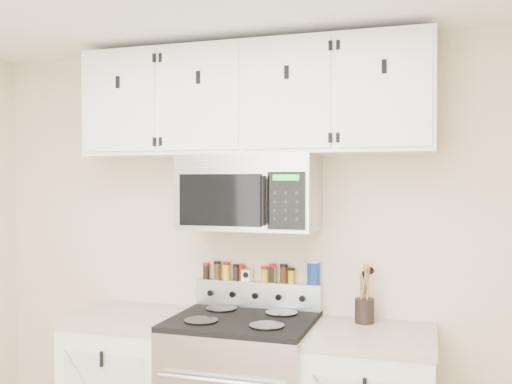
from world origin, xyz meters
TOP-DOWN VIEW (x-y plane):
  - back_wall at (0.00, 1.75)m, footprint 3.50×0.01m
  - microwave at (0.00, 1.55)m, footprint 0.76×0.44m
  - upper_cabinets at (-0.00, 1.58)m, footprint 2.00×0.35m
  - utensil_crock at (0.63, 1.63)m, footprint 0.11×0.11m
  - kitchen_timer at (-0.07, 1.71)m, footprint 0.07×0.06m
  - salt_canister at (0.33, 1.71)m, footprint 0.07×0.07m
  - spice_jar_0 at (-0.33, 1.71)m, footprint 0.04×0.04m
  - spice_jar_1 at (-0.26, 1.71)m, footprint 0.04×0.04m
  - spice_jar_2 at (-0.20, 1.71)m, footprint 0.04×0.04m
  - spice_jar_3 at (-0.14, 1.71)m, footprint 0.04×0.04m
  - spice_jar_4 at (-0.10, 1.71)m, footprint 0.04×0.04m
  - spice_jar_5 at (0.04, 1.71)m, footprint 0.05×0.05m
  - spice_jar_6 at (0.09, 1.71)m, footprint 0.04×0.04m
  - spice_jar_7 at (0.09, 1.71)m, footprint 0.04×0.04m
  - spice_jar_8 at (0.16, 1.71)m, footprint 0.05×0.05m
  - spice_jar_9 at (0.20, 1.71)m, footprint 0.04×0.04m

SIDE VIEW (x-z plane):
  - utensil_crock at x=0.63m, z-range 0.84..1.15m
  - kitchen_timer at x=-0.07m, z-range 1.10..1.17m
  - spice_jar_5 at x=0.04m, z-range 1.10..1.19m
  - spice_jar_9 at x=0.20m, z-range 1.10..1.19m
  - spice_jar_3 at x=-0.14m, z-range 1.10..1.20m
  - spice_jar_4 at x=-0.10m, z-range 1.10..1.20m
  - spice_jar_0 at x=-0.33m, z-range 1.10..1.20m
  - spice_jar_7 at x=0.09m, z-range 1.10..1.20m
  - spice_jar_2 at x=-0.20m, z-range 1.10..1.21m
  - spice_jar_6 at x=0.09m, z-range 1.10..1.21m
  - spice_jar_8 at x=0.16m, z-range 1.10..1.21m
  - spice_jar_1 at x=-0.26m, z-range 1.10..1.21m
  - salt_canister at x=0.33m, z-range 1.10..1.24m
  - back_wall at x=0.00m, z-range 0.00..2.50m
  - microwave at x=0.00m, z-range 1.42..1.84m
  - upper_cabinets at x=0.00m, z-range 1.84..2.46m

